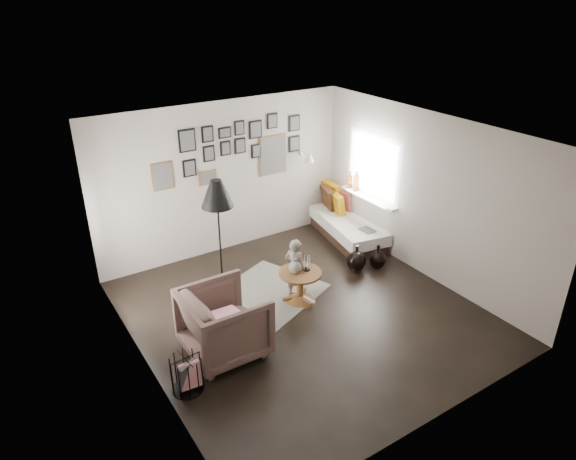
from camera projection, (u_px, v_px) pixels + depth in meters
ground at (304, 313)px, 7.35m from camera, size 4.80×4.80×0.00m
wall_back at (224, 178)px, 8.60m from camera, size 4.50×0.00×4.50m
wall_front at (446, 322)px, 4.97m from camera, size 4.50×0.00×4.50m
wall_left at (139, 280)px, 5.68m from camera, size 0.00×4.80×4.80m
wall_right at (426, 196)px, 7.88m from camera, size 0.00×4.80×4.80m
ceiling at (307, 135)px, 6.22m from camera, size 4.80×4.80×0.00m
door_left at (113, 255)px, 6.71m from camera, size 0.00×2.14×2.14m
window_right at (363, 192)px, 9.02m from camera, size 0.15×1.32×1.30m
gallery_wall at (239, 150)px, 8.53m from camera, size 2.74×0.03×1.08m
wall_sconce at (309, 158)px, 9.08m from camera, size 0.18×0.36×0.16m
rug at (259, 299)px, 7.65m from camera, size 2.29×1.97×0.01m
pedestal_table at (300, 287)px, 7.53m from camera, size 0.63×0.63×0.49m
vase at (295, 265)px, 7.33m from camera, size 0.18×0.18×0.45m
candles at (307, 263)px, 7.42m from camera, size 0.11×0.11×0.23m
daybed at (345, 224)px, 9.41m from camera, size 1.07×1.87×0.87m
magazine_on_daybed at (367, 230)px, 8.86m from camera, size 0.20×0.27×0.01m
armchair at (224, 323)px, 6.39m from camera, size 0.98×0.96×0.89m
armchair_cushion at (224, 318)px, 6.43m from camera, size 0.42×0.43×0.18m
floor_lamp at (217, 198)px, 6.92m from camera, size 0.44×0.44×1.90m
magazine_basket at (187, 374)px, 5.88m from camera, size 0.39×0.39×0.45m
demijohn_large at (356, 261)px, 8.33m from camera, size 0.31×0.31×0.47m
demijohn_small at (377, 260)px, 8.42m from camera, size 0.27×0.27×0.43m
child at (295, 269)px, 7.51m from camera, size 0.34×0.41×0.97m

